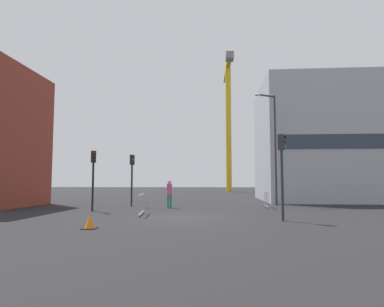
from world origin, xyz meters
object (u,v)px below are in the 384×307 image
(pedestrian_walking, at_px, (169,192))
(traffic_cone_on_verge, at_px, (90,222))
(traffic_light_median, at_px, (132,170))
(construction_crane, at_px, (228,107))
(streetlamp_tall, at_px, (273,140))
(traffic_light_near, at_px, (132,171))
(traffic_light_crosswalk, at_px, (282,162))
(traffic_light_island, at_px, (93,170))

(pedestrian_walking, relative_size, traffic_cone_on_verge, 3.44)
(traffic_light_median, height_order, pedestrian_walking, traffic_light_median)
(construction_crane, height_order, streetlamp_tall, construction_crane)
(traffic_light_near, relative_size, traffic_light_crosswalk, 0.93)
(traffic_light_island, xyz_separation_m, traffic_light_near, (1.36, 3.78, 0.03))
(traffic_light_island, xyz_separation_m, traffic_light_crosswalk, (10.22, -4.02, 0.20))
(construction_crane, xyz_separation_m, traffic_light_island, (-9.23, -36.17, -11.66))
(construction_crane, bearing_deg, pedestrian_walking, -98.53)
(streetlamp_tall, relative_size, traffic_light_median, 2.01)
(construction_crane, distance_m, traffic_light_crosswalk, 41.80)
(traffic_light_median, relative_size, pedestrian_walking, 2.23)
(construction_crane, bearing_deg, traffic_cone_on_verge, -98.75)
(traffic_light_island, height_order, traffic_light_median, traffic_light_median)
(traffic_light_crosswalk, xyz_separation_m, pedestrian_walking, (-6.03, 6.55, -1.54))
(pedestrian_walking, bearing_deg, traffic_light_island, -148.80)
(traffic_light_median, bearing_deg, traffic_light_near, -75.23)
(traffic_light_island, relative_size, pedestrian_walking, 1.94)
(traffic_light_crosswalk, distance_m, traffic_cone_on_verge, 8.55)
(traffic_light_near, height_order, traffic_light_median, traffic_light_median)
(construction_crane, bearing_deg, traffic_light_island, -104.31)
(construction_crane, distance_m, streetlamp_tall, 31.83)
(traffic_light_median, bearing_deg, streetlamp_tall, -18.38)
(construction_crane, bearing_deg, traffic_light_near, -103.66)
(traffic_light_near, bearing_deg, traffic_light_median, 104.77)
(traffic_light_median, height_order, traffic_cone_on_verge, traffic_light_median)
(construction_crane, distance_m, traffic_cone_on_verge, 45.86)
(traffic_light_near, bearing_deg, streetlamp_tall, 11.31)
(construction_crane, relative_size, traffic_light_near, 6.04)
(traffic_cone_on_verge, bearing_deg, traffic_light_crosswalk, 21.63)
(pedestrian_walking, bearing_deg, traffic_light_near, 156.17)
(traffic_light_median, relative_size, traffic_cone_on_verge, 7.68)
(traffic_light_island, height_order, traffic_light_near, traffic_light_near)
(streetlamp_tall, xyz_separation_m, traffic_cone_on_verge, (-8.90, -12.85, -4.53))
(traffic_light_median, bearing_deg, traffic_light_crosswalk, -52.76)
(traffic_light_crosswalk, xyz_separation_m, traffic_cone_on_verge, (-7.64, -3.03, -2.36))
(traffic_cone_on_verge, bearing_deg, pedestrian_walking, 80.48)
(traffic_light_island, distance_m, pedestrian_walking, 5.07)
(traffic_light_median, xyz_separation_m, pedestrian_walking, (4.38, -7.15, -1.66))
(traffic_light_crosswalk, height_order, pedestrian_walking, traffic_light_crosswalk)
(traffic_light_near, height_order, pedestrian_walking, traffic_light_near)
(traffic_light_island, xyz_separation_m, traffic_light_median, (-0.20, 9.68, 0.32))
(pedestrian_walking, distance_m, traffic_cone_on_verge, 9.75)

